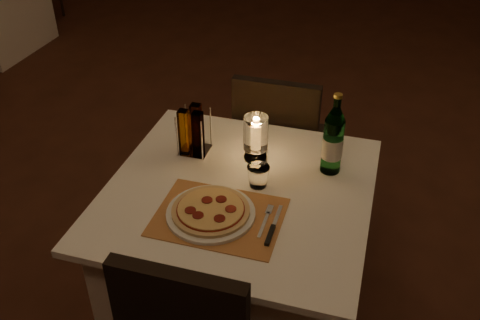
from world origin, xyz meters
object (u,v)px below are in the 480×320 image
(tumbler, at_px, (258,176))
(water_bottle, at_px, (333,141))
(chair_far, at_px, (278,136))
(main_table, at_px, (239,257))
(plate, at_px, (211,213))
(pizza, at_px, (211,210))
(hurricane_candle, at_px, (256,135))

(tumbler, distance_m, water_bottle, 0.32)
(chair_far, bearing_deg, main_table, -90.00)
(plate, xyz_separation_m, pizza, (0.00, -0.00, 0.02))
(plate, distance_m, pizza, 0.02)
(plate, relative_size, hurricane_candle, 1.66)
(main_table, bearing_deg, chair_far, 90.00)
(main_table, distance_m, chair_far, 0.74)
(main_table, xyz_separation_m, water_bottle, (0.32, 0.22, 0.50))
(plate, height_order, tumbler, tumbler)
(pizza, height_order, tumbler, tumbler)
(chair_far, bearing_deg, plate, -93.20)
(main_table, bearing_deg, water_bottle, 34.81)
(plate, distance_m, hurricane_candle, 0.42)
(tumbler, bearing_deg, hurricane_candle, 108.05)
(water_bottle, bearing_deg, main_table, -145.19)
(tumbler, xyz_separation_m, water_bottle, (0.25, 0.18, 0.09))
(tumbler, distance_m, hurricane_candle, 0.20)
(main_table, xyz_separation_m, pizza, (-0.05, -0.18, 0.39))
(plate, xyz_separation_m, hurricane_candle, (0.06, 0.40, 0.10))
(water_bottle, height_order, hurricane_candle, water_bottle)
(chair_far, height_order, plate, chair_far)
(pizza, distance_m, hurricane_candle, 0.41)
(plate, height_order, pizza, pizza)
(plate, bearing_deg, chair_far, 86.80)
(chair_far, height_order, tumbler, chair_far)
(pizza, bearing_deg, water_bottle, 47.52)
(plate, height_order, water_bottle, water_bottle)
(tumbler, bearing_deg, main_table, -148.29)
(main_table, relative_size, pizza, 3.57)
(plate, bearing_deg, pizza, -54.36)
(chair_far, distance_m, plate, 0.92)
(chair_far, height_order, pizza, chair_far)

